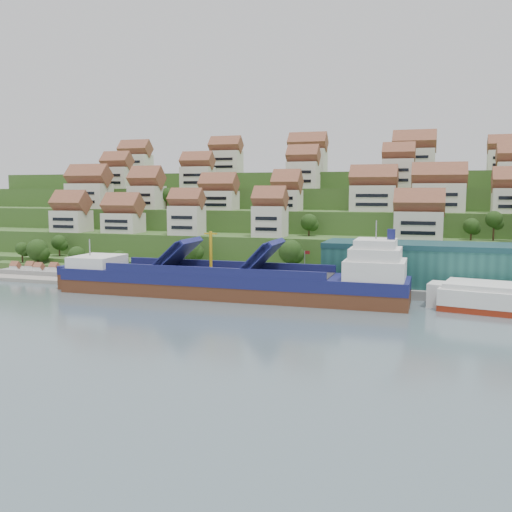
% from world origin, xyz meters
% --- Properties ---
extents(ground, '(300.00, 300.00, 0.00)m').
position_xyz_m(ground, '(0.00, 0.00, 0.00)').
color(ground, slate).
rests_on(ground, ground).
extents(quay, '(180.00, 14.00, 2.20)m').
position_xyz_m(quay, '(20.00, 15.00, 1.10)').
color(quay, gray).
rests_on(quay, ground).
extents(pebble_beach, '(45.00, 20.00, 1.00)m').
position_xyz_m(pebble_beach, '(-58.00, 12.00, 0.50)').
color(pebble_beach, gray).
rests_on(pebble_beach, ground).
extents(hillside, '(260.00, 128.00, 31.00)m').
position_xyz_m(hillside, '(0.00, 103.55, 10.66)').
color(hillside, '#2D4C1E').
rests_on(hillside, ground).
extents(hillside_village, '(157.96, 62.88, 28.53)m').
position_xyz_m(hillside_village, '(0.74, 61.45, 24.66)').
color(hillside_village, silver).
rests_on(hillside_village, ground).
extents(hillside_trees, '(137.41, 62.66, 31.59)m').
position_xyz_m(hillside_trees, '(-11.80, 40.65, 14.85)').
color(hillside_trees, '#234216').
rests_on(hillside_trees, ground).
extents(warehouse, '(60.00, 15.00, 10.00)m').
position_xyz_m(warehouse, '(52.00, 17.00, 7.20)').
color(warehouse, '#1F554F').
rests_on(warehouse, quay).
extents(flagpole, '(1.28, 0.16, 8.00)m').
position_xyz_m(flagpole, '(18.11, 10.00, 6.88)').
color(flagpole, gray).
rests_on(flagpole, quay).
extents(beach_huts, '(14.40, 3.70, 2.20)m').
position_xyz_m(beach_huts, '(-60.00, 10.75, 2.10)').
color(beach_huts, white).
rests_on(beach_huts, pebble_beach).
extents(cargo_ship, '(81.16, 13.29, 18.02)m').
position_xyz_m(cargo_ship, '(4.65, -0.37, 3.40)').
color(cargo_ship, '#562D1A').
rests_on(cargo_ship, ground).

